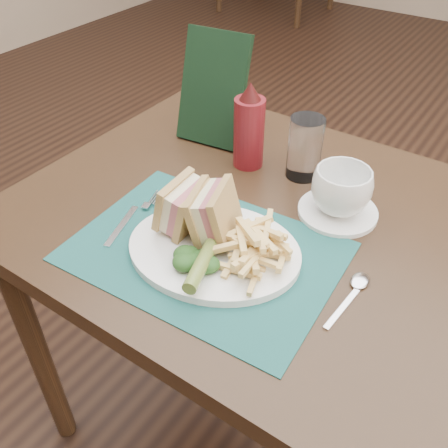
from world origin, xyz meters
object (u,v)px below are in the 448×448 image
Objects in this scene: sandwich_half_b at (202,210)px; plate at (214,250)px; ketchup_bottle at (249,125)px; drinking_glass at (305,148)px; table_main at (248,333)px; sandwich_half_a at (173,202)px; check_presenter at (213,89)px; saucer at (337,212)px; placemat at (205,251)px; coffee_cup at (341,191)px.

plate is at bearing -43.81° from sandwich_half_b.
drinking_glass is at bearing 13.53° from ketchup_bottle.
table_main is 0.47m from sandwich_half_a.
table_main is 3.64× the size of check_presenter.
saucer is (0.13, 0.22, -0.00)m from plate.
drinking_glass reaches higher than saucer.
table_main is 0.57m from check_presenter.
placemat is 1.50× the size of plate.
coffee_cup is at bearing -23.48° from check_presenter.
table_main is at bearing -46.04° from check_presenter.
coffee_cup is at bearing 39.39° from sandwich_half_a.
table_main is 0.41m from plate.
plate is 0.26m from coffee_cup.
placemat is (-0.01, -0.15, 0.38)m from table_main.
sandwich_half_b is (0.06, 0.01, 0.00)m from sandwich_half_a.
saucer is at bearing 39.39° from sandwich_half_a.
plate is at bearing -119.48° from coffee_cup.
check_presenter reaches higher than sandwich_half_a.
sandwich_half_b is 0.26m from coffee_cup.
ketchup_bottle reaches higher than saucer.
sandwich_half_a is 0.06m from sandwich_half_b.
table_main is at bearing -151.42° from coffee_cup.
check_presenter is at bearing 163.58° from coffee_cup.
sandwich_half_a is 0.35m from check_presenter.
sandwich_half_b reaches higher than saucer.
placemat is 0.27m from saucer.
check_presenter reaches higher than ketchup_bottle.
table_main is at bearing 61.53° from sandwich_half_b.
sandwich_half_b reaches higher than coffee_cup.
drinking_glass is at bearing 145.46° from coffee_cup.
ketchup_bottle is at bearing 167.26° from coffee_cup.
placemat is at bearing -72.16° from ketchup_bottle.
sandwich_half_a is at bearing 171.37° from sandwich_half_b.
table_main is 9.12× the size of sandwich_half_b.
table_main is 0.49m from ketchup_bottle.
coffee_cup is 0.45× the size of check_presenter.
coffee_cup reaches higher than saucer.
saucer is at bearing 46.22° from plate.
drinking_glass is (-0.12, 0.08, 0.06)m from saucer.
check_presenter is at bearing 109.48° from sandwich_half_a.
plate is at bearing -91.76° from drinking_glass.
saucer is at bearing -23.48° from check_presenter.
ketchup_bottle reaches higher than sandwich_half_b.
sandwich_half_a reaches higher than plate.
ketchup_bottle is at bearing 167.26° from saucer.
plate is 0.31m from drinking_glass.
sandwich_half_b is at bearing -64.69° from check_presenter.
sandwich_half_a is at bearing -73.21° from check_presenter.
table_main is 8.14× the size of coffee_cup.
coffee_cup is (0.17, 0.20, -0.01)m from sandwich_half_b.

